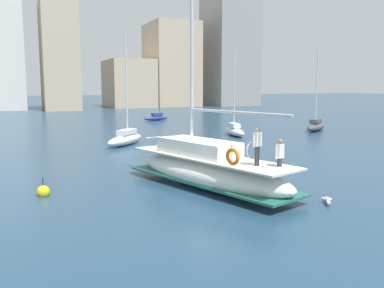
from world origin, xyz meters
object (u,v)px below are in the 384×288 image
(moored_sloop_near, at_px, (235,130))
(moored_catamaran, at_px, (126,138))
(moored_cutter_right, at_px, (316,125))
(seagull, at_px, (327,199))
(main_sailboat, at_px, (208,169))
(moored_cutter_left, at_px, (156,117))
(mooring_buoy, at_px, (43,192))

(moored_sloop_near, xyz_separation_m, moored_catamaran, (-11.12, -2.17, 0.04))
(moored_cutter_right, bearing_deg, seagull, -128.44)
(main_sailboat, distance_m, moored_sloop_near, 20.57)
(moored_cutter_left, bearing_deg, moored_sloop_near, -85.26)
(main_sailboat, bearing_deg, mooring_buoy, 168.67)
(moored_catamaran, height_order, mooring_buoy, moored_catamaran)
(moored_cutter_right, bearing_deg, moored_catamaran, -172.98)
(moored_sloop_near, relative_size, moored_cutter_right, 0.95)
(moored_catamaran, height_order, moored_cutter_right, moored_catamaran)
(moored_cutter_right, bearing_deg, main_sailboat, -139.48)
(moored_cutter_left, height_order, mooring_buoy, moored_cutter_left)
(moored_cutter_right, bearing_deg, moored_sloop_near, -177.54)
(seagull, bearing_deg, moored_cutter_right, 51.56)
(moored_catamaran, bearing_deg, moored_cutter_right, 7.02)
(moored_cutter_right, height_order, seagull, moored_cutter_right)
(moored_catamaran, bearing_deg, main_sailboat, -89.26)
(moored_catamaran, distance_m, moored_cutter_right, 21.24)
(mooring_buoy, bearing_deg, moored_sloop_near, 41.50)
(moored_sloop_near, xyz_separation_m, mooring_buoy, (-18.08, -15.99, -0.38))
(moored_sloop_near, xyz_separation_m, seagull, (-7.58, -21.67, -0.37))
(main_sailboat, height_order, moored_cutter_left, main_sailboat)
(moored_cutter_left, relative_size, moored_cutter_right, 0.71)
(moored_catamaran, xyz_separation_m, seagull, (3.54, -19.51, -0.40))
(moored_sloop_near, bearing_deg, mooring_buoy, -138.50)
(main_sailboat, bearing_deg, seagull, -51.78)
(main_sailboat, bearing_deg, moored_sloop_near, 57.92)
(moored_cutter_right, xyz_separation_m, mooring_buoy, (-28.04, -16.42, -0.41))
(moored_sloop_near, bearing_deg, moored_catamaran, -168.97)
(seagull, relative_size, mooring_buoy, 1.11)
(main_sailboat, distance_m, moored_cutter_right, 27.48)
(seagull, bearing_deg, moored_catamaran, 100.29)
(seagull, bearing_deg, moored_sloop_near, 70.73)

